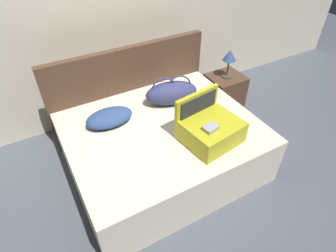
{
  "coord_description": "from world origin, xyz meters",
  "views": [
    {
      "loc": [
        -1.0,
        -1.49,
        2.36
      ],
      "look_at": [
        0.0,
        0.29,
        0.65
      ],
      "focal_mm": 30.31,
      "sensor_mm": 36.0,
      "label": 1
    }
  ],
  "objects_px": {
    "hard_case_large": "(210,128)",
    "duffel_bag": "(171,93)",
    "pillow_near_headboard": "(109,118)",
    "table_lamp": "(229,57)",
    "bed": "(163,147)",
    "nightstand": "(224,93)"
  },
  "relations": [
    {
      "from": "pillow_near_headboard",
      "to": "table_lamp",
      "type": "relative_size",
      "value": 1.32
    },
    {
      "from": "duffel_bag",
      "to": "pillow_near_headboard",
      "type": "relative_size",
      "value": 1.3
    },
    {
      "from": "hard_case_large",
      "to": "table_lamp",
      "type": "xyz_separation_m",
      "value": [
        0.91,
        0.88,
        0.11
      ]
    },
    {
      "from": "duffel_bag",
      "to": "table_lamp",
      "type": "relative_size",
      "value": 1.71
    },
    {
      "from": "bed",
      "to": "pillow_near_headboard",
      "type": "bearing_deg",
      "value": 144.1
    },
    {
      "from": "duffel_bag",
      "to": "nightstand",
      "type": "bearing_deg",
      "value": 11.81
    },
    {
      "from": "nightstand",
      "to": "duffel_bag",
      "type": "bearing_deg",
      "value": -168.19
    },
    {
      "from": "nightstand",
      "to": "table_lamp",
      "type": "bearing_deg",
      "value": 0.0
    },
    {
      "from": "duffel_bag",
      "to": "nightstand",
      "type": "distance_m",
      "value": 1.03
    },
    {
      "from": "nightstand",
      "to": "table_lamp",
      "type": "distance_m",
      "value": 0.53
    },
    {
      "from": "bed",
      "to": "table_lamp",
      "type": "relative_size",
      "value": 5.21
    },
    {
      "from": "bed",
      "to": "pillow_near_headboard",
      "type": "distance_m",
      "value": 0.63
    },
    {
      "from": "table_lamp",
      "to": "nightstand",
      "type": "bearing_deg",
      "value": 0.0
    },
    {
      "from": "duffel_bag",
      "to": "table_lamp",
      "type": "height_order",
      "value": "table_lamp"
    },
    {
      "from": "bed",
      "to": "nightstand",
      "type": "height_order",
      "value": "bed"
    },
    {
      "from": "bed",
      "to": "nightstand",
      "type": "relative_size",
      "value": 3.57
    },
    {
      "from": "bed",
      "to": "nightstand",
      "type": "distance_m",
      "value": 1.31
    },
    {
      "from": "hard_case_large",
      "to": "pillow_near_headboard",
      "type": "relative_size",
      "value": 1.17
    },
    {
      "from": "hard_case_large",
      "to": "table_lamp",
      "type": "relative_size",
      "value": 1.55
    },
    {
      "from": "hard_case_large",
      "to": "duffel_bag",
      "type": "distance_m",
      "value": 0.68
    },
    {
      "from": "hard_case_large",
      "to": "table_lamp",
      "type": "distance_m",
      "value": 1.27
    },
    {
      "from": "nightstand",
      "to": "hard_case_large",
      "type": "bearing_deg",
      "value": -136.02
    }
  ]
}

